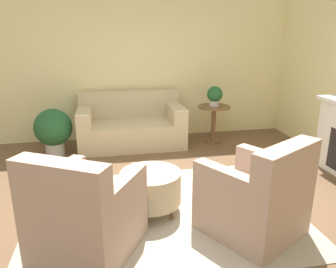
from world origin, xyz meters
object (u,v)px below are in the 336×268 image
potted_plant_on_side_table (215,95)px  potted_plant_floor (53,129)px  armchair_right (257,200)px  couch (131,127)px  ottoman_table (151,187)px  side_table (214,117)px  armchair_left (84,217)px

potted_plant_on_side_table → potted_plant_floor: size_ratio=0.46×
armchair_right → potted_plant_floor: bearing=129.7°
couch → ottoman_table: couch is taller
couch → ottoman_table: bearing=-89.7°
armchair_right → potted_plant_floor: armchair_right is taller
ottoman_table → side_table: (1.48, 2.27, 0.16)m
ottoman_table → couch: bearing=90.3°
couch → potted_plant_on_side_table: potted_plant_on_side_table is taller
potted_plant_on_side_table → armchair_left: bearing=-127.0°
armchair_right → side_table: size_ratio=1.71×
armchair_left → couch: bearing=77.3°
couch → armchair_right: (0.97, -2.98, 0.04)m
couch → potted_plant_on_side_table: size_ratio=5.09×
ottoman_table → side_table: 2.71m
potted_plant_on_side_table → side_table: bearing=0.0°
armchair_right → ottoman_table: (-0.96, 0.61, -0.07)m
armchair_left → ottoman_table: bearing=41.6°
armchair_left → potted_plant_on_side_table: 3.63m
ottoman_table → potted_plant_floor: (-1.29, 2.11, 0.13)m
couch → side_table: couch is taller
side_table → potted_plant_floor: (-2.78, -0.16, -0.02)m
potted_plant_on_side_table → potted_plant_floor: bearing=-176.7°
potted_plant_on_side_table → potted_plant_floor: (-2.78, -0.16, -0.43)m
potted_plant_on_side_table → couch: bearing=175.8°
couch → potted_plant_floor: (-1.28, -0.27, 0.10)m
couch → potted_plant_on_side_table: (1.49, -0.11, 0.53)m
couch → side_table: 1.50m
side_table → couch: bearing=175.8°
armchair_right → side_table: 2.92m
armchair_left → armchair_right: size_ratio=1.00×
couch → armchair_left: 3.06m
ottoman_table → side_table: bearing=56.8°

